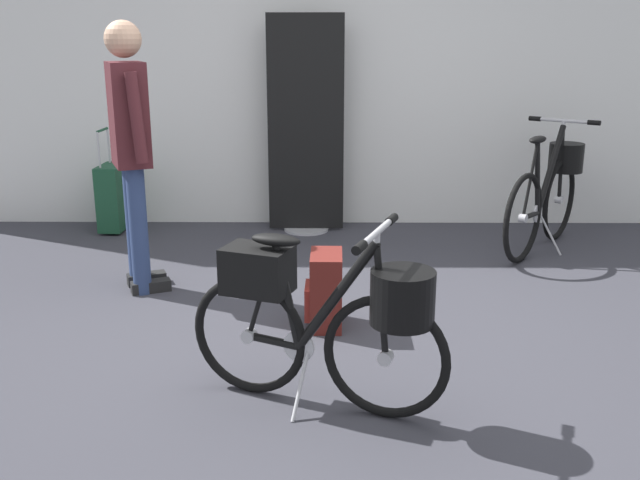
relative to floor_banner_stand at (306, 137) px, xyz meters
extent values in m
plane|color=#38383F|center=(0.14, -2.35, -0.77)|extent=(6.85, 6.85, 0.00)
cube|color=white|center=(0.14, 0.31, 0.70)|extent=(6.85, 0.10, 2.94)
cylinder|color=#B7B7BC|center=(0.00, 0.00, -0.76)|extent=(0.36, 0.36, 0.02)
cube|color=black|center=(0.00, 0.00, 0.10)|extent=(0.60, 0.02, 1.68)
torus|color=black|center=(0.41, -2.96, -0.50)|extent=(0.52, 0.22, 0.54)
cylinder|color=#B7B7BC|center=(0.41, -2.96, -0.50)|extent=(0.07, 0.07, 0.06)
torus|color=black|center=(-0.18, -2.75, -0.50)|extent=(0.52, 0.22, 0.54)
cylinder|color=#B7B7BC|center=(-0.18, -2.75, -0.50)|extent=(0.07, 0.07, 0.06)
cylinder|color=black|center=(-0.06, -2.79, -0.50)|extent=(0.24, 0.12, 0.05)
cylinder|color=black|center=(0.20, -2.89, -0.26)|extent=(0.36, 0.17, 0.52)
cylinder|color=black|center=(0.00, -2.81, -0.29)|extent=(0.14, 0.08, 0.45)
cylinder|color=black|center=(-0.06, -2.79, -0.50)|extent=(0.23, 0.11, 0.04)
cylinder|color=black|center=(0.38, -2.96, -0.25)|extent=(0.08, 0.05, 0.49)
cylinder|color=black|center=(-0.11, -2.77, -0.28)|extent=(0.15, 0.07, 0.44)
ellipsoid|color=black|center=(-0.05, -2.80, -0.04)|extent=(0.24, 0.16, 0.05)
cylinder|color=#B7B7BC|center=(0.36, -2.95, 0.01)|extent=(0.03, 0.03, 0.04)
cylinder|color=#B7B7BC|center=(0.36, -2.95, 0.03)|extent=(0.18, 0.42, 0.03)
cylinder|color=black|center=(0.28, -3.15, 0.03)|extent=(0.06, 0.10, 0.04)
cylinder|color=black|center=(0.44, -2.74, 0.03)|extent=(0.06, 0.10, 0.04)
cylinder|color=#B7B7BC|center=(0.05, -2.83, -0.51)|extent=(0.14, 0.06, 0.14)
cylinder|color=#B7B7BC|center=(0.06, -2.93, -0.64)|extent=(0.08, 0.19, 0.25)
cylinder|color=black|center=(0.47, -2.99, -0.23)|extent=(0.33, 0.33, 0.22)
cube|color=black|center=(-0.13, -2.77, -0.19)|extent=(0.33, 0.28, 0.20)
torus|color=black|center=(1.96, -0.25, -0.45)|extent=(0.41, 0.53, 0.63)
cylinder|color=#B7B7BC|center=(1.96, -0.25, -0.45)|extent=(0.08, 0.08, 0.06)
torus|color=black|center=(1.53, -0.83, -0.45)|extent=(0.41, 0.53, 0.63)
cylinder|color=#B7B7BC|center=(1.53, -0.83, -0.45)|extent=(0.08, 0.08, 0.06)
cylinder|color=black|center=(1.61, -0.72, -0.46)|extent=(0.19, 0.25, 0.05)
cylinder|color=black|center=(1.81, -0.45, -0.17)|extent=(0.29, 0.37, 0.61)
cylinder|color=black|center=(1.66, -0.66, -0.20)|extent=(0.12, 0.14, 0.53)
cylinder|color=black|center=(1.61, -0.72, -0.46)|extent=(0.19, 0.24, 0.04)
cylinder|color=black|center=(1.94, -0.27, -0.16)|extent=(0.07, 0.09, 0.57)
cylinder|color=black|center=(1.58, -0.77, -0.19)|extent=(0.12, 0.16, 0.51)
ellipsoid|color=black|center=(1.62, -0.70, 0.08)|extent=(0.20, 0.23, 0.05)
cylinder|color=#B7B7BC|center=(1.93, -0.29, 0.14)|extent=(0.03, 0.03, 0.04)
cylinder|color=#B7B7BC|center=(1.93, -0.29, 0.16)|extent=(0.37, 0.28, 0.03)
cylinder|color=black|center=(2.10, -0.42, 0.16)|extent=(0.09, 0.08, 0.04)
cylinder|color=black|center=(1.75, -0.16, 0.16)|extent=(0.09, 0.08, 0.04)
cylinder|color=#B7B7BC|center=(1.69, -0.61, -0.46)|extent=(0.10, 0.12, 0.14)
cylinder|color=#B7B7BC|center=(1.80, -0.62, -0.62)|extent=(0.17, 0.13, 0.29)
cylinder|color=black|center=(2.00, -0.19, -0.13)|extent=(0.36, 0.36, 0.22)
cylinder|color=navy|center=(-0.97, -1.48, -0.37)|extent=(0.11, 0.11, 0.79)
cube|color=black|center=(-0.93, -1.46, -0.73)|extent=(0.26, 0.18, 0.07)
cylinder|color=navy|center=(-1.04, -1.33, -0.37)|extent=(0.11, 0.11, 0.79)
cube|color=black|center=(-0.99, -1.31, -0.73)|extent=(0.26, 0.18, 0.07)
cube|color=#4C1E23|center=(-1.00, -1.41, 0.32)|extent=(0.31, 0.37, 0.61)
cylinder|color=#4C1E23|center=(-0.91, -1.60, 0.32)|extent=(0.12, 0.09, 0.51)
cylinder|color=#4C1E23|center=(-1.07, -1.21, 0.32)|extent=(0.12, 0.13, 0.51)
sphere|color=tan|center=(-1.00, -1.41, 0.75)|extent=(0.21, 0.21, 0.21)
cube|color=#19472D|center=(-1.56, -0.02, -0.49)|extent=(0.19, 0.37, 0.52)
cylinder|color=#B7B7BC|center=(-1.61, -0.13, -0.09)|extent=(0.02, 0.02, 0.28)
cylinder|color=#B7B7BC|center=(-1.60, 0.10, -0.09)|extent=(0.02, 0.02, 0.28)
cylinder|color=#19472D|center=(-1.60, -0.02, 0.05)|extent=(0.03, 0.23, 0.02)
cylinder|color=black|center=(-1.51, -0.15, -0.75)|extent=(0.04, 0.02, 0.04)
cylinder|color=black|center=(-1.50, 0.11, -0.75)|extent=(0.04, 0.02, 0.04)
cube|color=maroon|center=(0.16, -1.99, -0.56)|extent=(0.17, 0.30, 0.41)
cube|color=maroon|center=(0.06, -1.99, -0.62)|extent=(0.03, 0.21, 0.18)
camera|label=1|loc=(0.16, -5.64, 0.77)|focal=40.07mm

